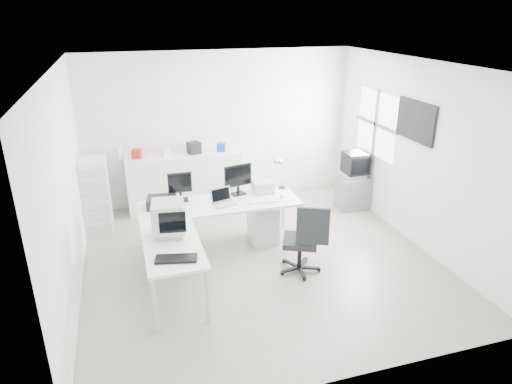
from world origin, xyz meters
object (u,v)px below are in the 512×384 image
object	(u,v)px
main_desk	(221,225)
filing_cabinet	(96,195)
drawer_pedestal	(263,222)
laser_printer	(263,187)
lcd_monitor_large	(238,180)
laptop	(224,198)
tv_cabinet	(353,192)
lcd_monitor_small	(180,187)
sideboard	(185,181)
inkjet_printer	(162,202)
crt_tv	(355,165)
crt_monitor	(168,217)
office_chair	(300,238)
side_desk	(174,270)

from	to	relation	value
main_desk	filing_cabinet	size ratio (longest dim) A/B	1.96
drawer_pedestal	filing_cabinet	distance (m)	2.79
main_desk	laser_printer	distance (m)	0.91
lcd_monitor_large	laptop	distance (m)	0.48
tv_cabinet	lcd_monitor_small	bearing A→B (deg)	-170.41
tv_cabinet	sideboard	size ratio (longest dim) A/B	0.29
lcd_monitor_small	laptop	bearing A→B (deg)	-28.50
inkjet_printer	sideboard	world-z (taller)	sideboard
lcd_monitor_small	crt_tv	world-z (taller)	lcd_monitor_small
tv_cabinet	crt_monitor	bearing A→B (deg)	-155.03
inkjet_printer	laser_printer	size ratio (longest dim) A/B	1.35
laptop	filing_cabinet	world-z (taller)	filing_cabinet
main_desk	filing_cabinet	bearing A→B (deg)	145.93
drawer_pedestal	crt_monitor	distance (m)	1.93
lcd_monitor_large	office_chair	distance (m)	1.44
main_desk	laptop	distance (m)	0.49
inkjet_printer	lcd_monitor_small	distance (m)	0.37
main_desk	lcd_monitor_small	distance (m)	0.85
drawer_pedestal	laptop	size ratio (longest dim) A/B	1.87
crt_tv	inkjet_printer	bearing A→B (deg)	-168.86
side_desk	tv_cabinet	distance (m)	4.01
sideboard	office_chair	bearing A→B (deg)	-66.09
lcd_monitor_small	sideboard	world-z (taller)	lcd_monitor_small
inkjet_printer	crt_monitor	bearing A→B (deg)	-80.65
lcd_monitor_small	tv_cabinet	xyz separation A→B (m)	(3.24, 0.55, -0.67)
laptop	crt_monitor	bearing A→B (deg)	-155.45
lcd_monitor_large	main_desk	bearing A→B (deg)	-157.20
lcd_monitor_large	laptop	size ratio (longest dim) A/B	1.47
main_desk	sideboard	world-z (taller)	sideboard
side_desk	lcd_monitor_large	xyz separation A→B (m)	(1.20, 1.35, 0.61)
side_desk	crt_tv	size ratio (longest dim) A/B	2.80
lcd_monitor_small	sideboard	size ratio (longest dim) A/B	0.22
main_desk	office_chair	distance (m)	1.35
lcd_monitor_large	sideboard	distance (m)	1.65
lcd_monitor_large	laser_printer	size ratio (longest dim) A/B	1.52
main_desk	office_chair	bearing A→B (deg)	-47.64
sideboard	lcd_monitor_small	bearing A→B (deg)	-100.24
inkjet_printer	lcd_monitor_large	distance (m)	1.22
inkjet_printer	crt_monitor	size ratio (longest dim) A/B	0.81
laptop	filing_cabinet	xyz separation A→B (m)	(-1.86, 1.33, -0.24)
sideboard	filing_cabinet	xyz separation A→B (m)	(-1.53, -0.47, 0.10)
laptop	side_desk	bearing A→B (deg)	-147.24
crt_monitor	office_chair	distance (m)	1.83
inkjet_printer	lcd_monitor_large	size ratio (longest dim) A/B	0.89
inkjet_printer	laptop	bearing A→B (deg)	-3.18
inkjet_printer	lcd_monitor_large	bearing A→B (deg)	16.48
main_desk	lcd_monitor_large	distance (m)	0.75
drawer_pedestal	laptop	distance (m)	0.87
laser_printer	filing_cabinet	distance (m)	2.76
lcd_monitor_large	filing_cabinet	bearing A→B (deg)	142.97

